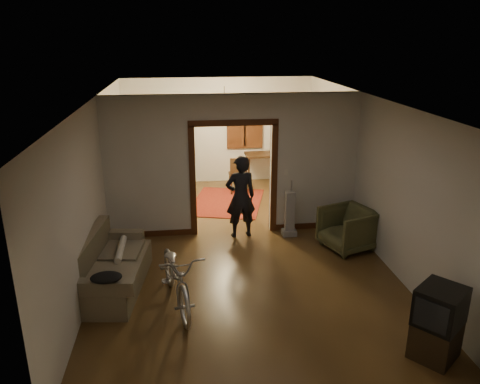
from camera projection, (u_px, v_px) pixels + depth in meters
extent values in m
cube|color=#3E2913|center=(238.00, 246.00, 8.96)|extent=(5.00, 8.50, 0.01)
cube|color=white|center=(238.00, 99.00, 8.06)|extent=(5.00, 8.50, 0.01)
cube|color=beige|center=(219.00, 131.00, 12.50)|extent=(5.00, 0.02, 2.80)
cube|color=beige|center=(97.00, 182.00, 8.21)|extent=(0.02, 8.50, 2.80)
cube|color=beige|center=(369.00, 172.00, 8.80)|extent=(0.02, 8.50, 2.80)
cube|color=beige|center=(233.00, 165.00, 9.21)|extent=(5.00, 0.14, 2.80)
cube|color=#3E1E0E|center=(233.00, 180.00, 9.31)|extent=(1.74, 0.20, 2.32)
cube|color=black|center=(245.00, 125.00, 12.50)|extent=(0.98, 0.06, 1.28)
sphere|color=#FFE0A5|center=(224.00, 104.00, 10.55)|extent=(0.24, 0.24, 0.24)
cube|color=silver|center=(286.00, 172.00, 9.31)|extent=(0.08, 0.01, 0.12)
cube|color=brown|center=(113.00, 263.00, 7.36)|extent=(1.10, 2.01, 0.88)
cylinder|color=beige|center=(121.00, 249.00, 7.63)|extent=(0.11, 0.88, 0.11)
ellipsoid|color=black|center=(106.00, 277.00, 6.44)|extent=(0.43, 0.32, 0.13)
imported|color=silver|center=(177.00, 276.00, 6.90)|extent=(0.98, 1.90, 0.95)
imported|color=#454728|center=(347.00, 229.00, 8.75)|extent=(1.11, 1.10, 0.80)
cube|color=black|center=(435.00, 339.00, 5.83)|extent=(0.73, 0.72, 0.49)
cube|color=black|center=(441.00, 306.00, 5.68)|extent=(0.75, 0.74, 0.48)
cube|color=gray|center=(290.00, 214.00, 9.31)|extent=(0.32, 0.27, 0.92)
imported|color=black|center=(241.00, 197.00, 9.16)|extent=(0.66, 0.48, 1.66)
cube|color=maroon|center=(227.00, 202.00, 11.28)|extent=(2.08, 2.44, 0.02)
cube|color=#223821|center=(173.00, 156.00, 12.03)|extent=(0.93, 0.58, 1.77)
sphere|color=#1E5972|center=(171.00, 115.00, 11.69)|extent=(0.27, 0.27, 0.27)
cube|color=#332011|center=(266.00, 169.00, 12.58)|extent=(1.21, 0.83, 0.82)
cube|color=#332011|center=(238.00, 174.00, 11.86)|extent=(0.54, 0.54, 0.95)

